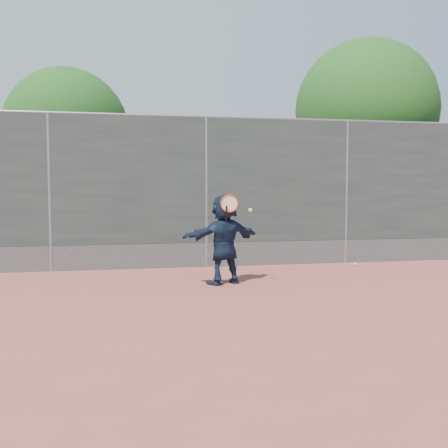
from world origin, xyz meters
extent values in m
plane|color=#9E4C42|center=(0.00, 0.00, 0.00)|extent=(80.00, 80.00, 0.00)
imported|color=#132136|center=(0.00, 1.67, 0.75)|extent=(1.45, 0.88, 1.49)
sphere|color=#C3F235|center=(3.01, 3.05, 0.03)|extent=(0.07, 0.07, 0.07)
cube|color=#38423D|center=(0.00, 3.50, 1.75)|extent=(20.00, 0.04, 2.50)
cube|color=slate|center=(0.00, 3.50, 0.25)|extent=(20.00, 0.03, 0.50)
cylinder|color=gray|center=(0.00, 3.50, 3.00)|extent=(20.00, 0.05, 0.05)
cylinder|color=gray|center=(-3.00, 3.50, 1.50)|extent=(0.06, 0.06, 3.00)
cylinder|color=gray|center=(0.00, 3.50, 1.50)|extent=(0.06, 0.06, 3.00)
cylinder|color=gray|center=(3.00, 3.50, 1.50)|extent=(0.06, 0.06, 3.00)
torus|color=red|center=(0.05, 1.47, 1.34)|extent=(0.29, 0.03, 0.29)
cylinder|color=beige|center=(0.05, 1.47, 1.34)|extent=(0.25, 0.01, 0.25)
cylinder|color=black|center=(0.00, 1.49, 1.14)|extent=(0.03, 0.13, 0.33)
sphere|color=#C3F235|center=(0.40, 1.45, 1.23)|extent=(0.07, 0.07, 0.07)
cylinder|color=#382314|center=(4.50, 5.70, 1.30)|extent=(0.28, 0.28, 2.60)
sphere|color=#23561C|center=(4.50, 5.70, 3.59)|extent=(3.60, 3.60, 3.60)
sphere|color=#23561C|center=(5.22, 5.90, 3.23)|extent=(2.52, 2.52, 2.52)
cylinder|color=#382314|center=(-3.00, 6.50, 1.10)|extent=(0.28, 0.28, 2.20)
sphere|color=#23561C|center=(-3.00, 6.50, 3.03)|extent=(3.00, 3.00, 3.00)
sphere|color=#23561C|center=(-2.40, 6.70, 2.73)|extent=(2.10, 2.10, 2.10)
cone|color=#387226|center=(0.25, 3.38, 0.13)|extent=(0.03, 0.03, 0.26)
cone|color=#387226|center=(0.55, 3.40, 0.15)|extent=(0.03, 0.03, 0.30)
cone|color=#387226|center=(-0.10, 3.36, 0.11)|extent=(0.03, 0.03, 0.22)
camera|label=1|loc=(-1.55, -6.38, 1.57)|focal=40.00mm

